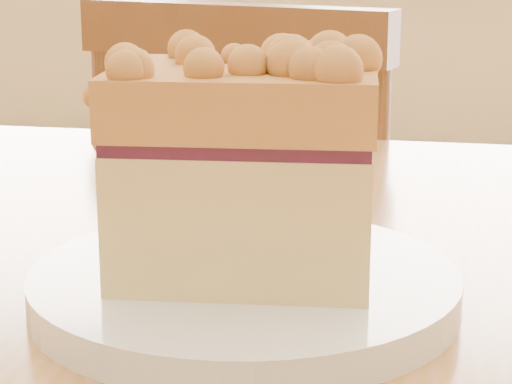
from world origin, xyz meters
TOP-DOWN VIEW (x-y plane):
  - cafe_chair_main at (0.00, 0.76)m, footprint 0.48×0.48m
  - plate at (0.10, 0.10)m, footprint 0.23×0.23m
  - cake_slice at (0.10, 0.10)m, footprint 0.15×0.12m

SIDE VIEW (x-z plane):
  - cafe_chair_main at x=0.00m, z-range 0.00..0.88m
  - plate at x=0.10m, z-range 0.75..0.77m
  - cake_slice at x=0.10m, z-range 0.77..0.89m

